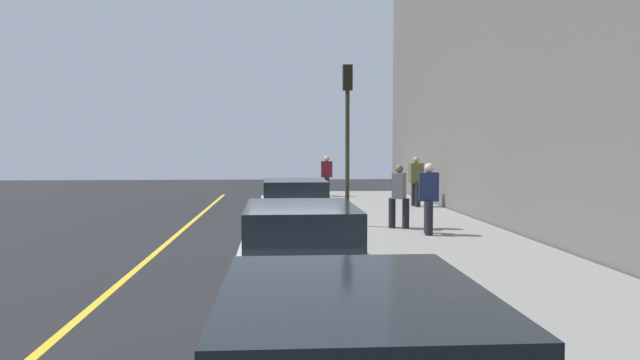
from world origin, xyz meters
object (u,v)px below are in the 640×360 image
at_px(parked_car_silver, 294,208).
at_px(pedestrian_olive_coat, 416,180).
at_px(pedestrian_grey_coat, 399,194).
at_px(traffic_light_pole, 347,118).
at_px(parked_car_white, 300,254).
at_px(pedestrian_navy_coat, 429,196).
at_px(pedestrian_burgundy_coat, 327,175).

distance_m(parked_car_silver, pedestrian_olive_coat, 7.87).
distance_m(pedestrian_grey_coat, traffic_light_pole, 2.58).
bearing_deg(parked_car_white, traffic_light_pole, -11.51).
xyz_separation_m(pedestrian_grey_coat, pedestrian_olive_coat, (5.97, -1.83, 0.06)).
xyz_separation_m(pedestrian_grey_coat, traffic_light_pole, (0.63, 1.35, 2.10)).
distance_m(parked_car_white, pedestrian_navy_coat, 6.96).
bearing_deg(pedestrian_burgundy_coat, parked_car_silver, 171.22).
xyz_separation_m(pedestrian_navy_coat, traffic_light_pole, (1.79, 1.88, 2.07)).
bearing_deg(pedestrian_navy_coat, pedestrian_burgundy_coat, 7.77).
distance_m(parked_car_silver, pedestrian_burgundy_coat, 11.40).
relative_size(parked_car_white, traffic_light_pole, 1.06).
bearing_deg(traffic_light_pole, parked_car_silver, 122.70).
bearing_deg(pedestrian_burgundy_coat, pedestrian_olive_coat, -149.19).
bearing_deg(pedestrian_grey_coat, pedestrian_olive_coat, -17.08).
distance_m(pedestrian_navy_coat, traffic_light_pole, 3.32).
relative_size(parked_car_silver, pedestrian_olive_coat, 2.40).
relative_size(parked_car_white, pedestrian_grey_coat, 2.73).
xyz_separation_m(parked_car_white, pedestrian_grey_coat, (7.19, -2.94, 0.32)).
xyz_separation_m(pedestrian_navy_coat, pedestrian_olive_coat, (7.13, -1.31, 0.03)).
distance_m(parked_car_white, pedestrian_grey_coat, 7.77).
bearing_deg(pedestrian_navy_coat, parked_car_white, 150.06).
height_order(pedestrian_navy_coat, pedestrian_olive_coat, pedestrian_olive_coat).
relative_size(pedestrian_navy_coat, pedestrian_burgundy_coat, 1.00).
distance_m(parked_car_silver, pedestrian_navy_coat, 3.50).
xyz_separation_m(parked_car_white, pedestrian_burgundy_coat, (18.11, -1.82, 0.36)).
relative_size(pedestrian_burgundy_coat, pedestrian_olive_coat, 0.98).
xyz_separation_m(pedestrian_olive_coat, traffic_light_pole, (-5.34, 3.19, 2.04)).
height_order(pedestrian_grey_coat, pedestrian_olive_coat, pedestrian_olive_coat).
height_order(pedestrian_burgundy_coat, traffic_light_pole, traffic_light_pole).
bearing_deg(traffic_light_pole, parked_car_white, 168.49).
bearing_deg(parked_car_white, pedestrian_burgundy_coat, -5.74).
xyz_separation_m(parked_car_white, parked_car_silver, (6.85, -0.08, -0.00)).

